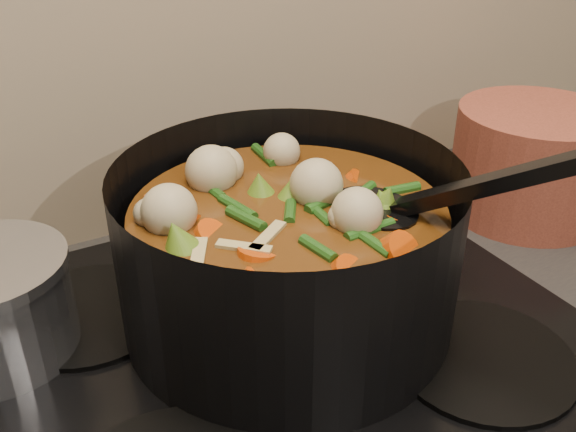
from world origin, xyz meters
TOP-DOWN VIEW (x-y plane):
  - stovetop at (0.00, 1.93)m, footprint 0.62×0.54m
  - stockpot at (0.03, 1.96)m, footprint 0.43×0.45m
  - terracotta_crock at (0.46, 2.03)m, footprint 0.26×0.26m

SIDE VIEW (x-z plane):
  - stovetop at x=0.00m, z-range 0.91..0.93m
  - terracotta_crock at x=0.46m, z-range 0.91..1.06m
  - stockpot at x=0.03m, z-range 0.88..1.14m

